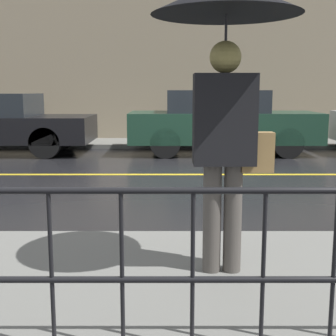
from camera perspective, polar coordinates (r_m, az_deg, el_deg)
ground_plane at (r=8.43m, az=2.03°, el=-0.81°), size 80.00×80.00×0.00m
sidewalk_near at (r=3.63m, az=5.06°, el=-14.10°), size 28.00×2.40×0.11m
sidewalk_far at (r=12.99m, az=1.27°, el=3.06°), size 28.00×1.69×0.11m
lane_marking at (r=8.43m, az=2.03°, el=-0.78°), size 25.20×0.12×0.01m
building_storefront at (r=13.95m, az=1.20°, el=13.75°), size 28.00×0.30×5.09m
railing_foreground at (r=2.52m, az=7.24°, el=-9.68°), size 12.00×0.04×0.90m
pedestrian at (r=3.52m, az=6.99°, el=14.71°), size 1.09×1.09×2.17m
car_dark_green at (r=11.22m, az=6.37°, el=5.68°), size 4.42×1.77×1.50m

